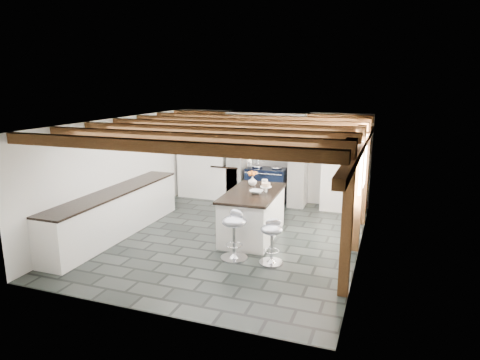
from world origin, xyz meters
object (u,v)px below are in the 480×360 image
(range_cooker, at_px, (267,185))
(kitchen_island, at_px, (253,214))
(bar_stool_far, at_px, (235,229))
(bar_stool_near, at_px, (272,236))

(range_cooker, distance_m, kitchen_island, 2.47)
(kitchen_island, relative_size, bar_stool_far, 2.17)
(range_cooker, bearing_deg, bar_stool_near, -72.38)
(kitchen_island, distance_m, bar_stool_far, 1.17)
(range_cooker, relative_size, bar_stool_near, 1.28)
(kitchen_island, bearing_deg, range_cooker, 97.49)
(bar_stool_near, distance_m, bar_stool_far, 0.66)
(range_cooker, xyz_separation_m, kitchen_island, (0.43, -2.43, 0.01))
(range_cooker, height_order, bar_stool_near, range_cooker)
(bar_stool_far, bearing_deg, kitchen_island, 112.59)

